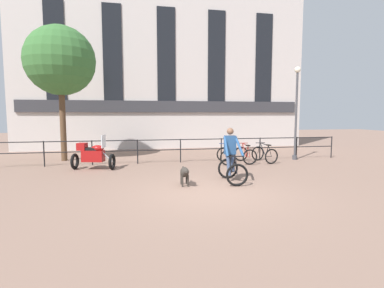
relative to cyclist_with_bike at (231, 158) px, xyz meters
The scene contains 11 objects.
ground_plane 1.73m from the cyclist_with_bike, 130.29° to the right, with size 60.00×60.00×0.00m, color #846656.
canal_railing 4.14m from the cyclist_with_bike, 104.03° to the left, with size 15.05×0.05×1.05m.
building_facade 10.77m from the cyclist_with_bike, 95.84° to the left, with size 18.00×0.72×10.26m.
cyclist_with_bike is the anchor object (origin of this frame).
dog 1.63m from the cyclist_with_bike, 167.95° to the right, with size 0.27×0.85×0.57m.
parked_motorcycle 5.49m from the cyclist_with_bike, 146.94° to the left, with size 1.70×0.99×1.35m.
parked_bicycle_near_lamp 3.50m from the cyclist_with_bike, 75.32° to the left, with size 0.81×1.19×0.86m.
parked_bicycle_mid_left 3.82m from the cyclist_with_bike, 62.10° to the left, with size 0.67×1.12×0.86m.
parked_bicycle_mid_right 4.32m from the cyclist_with_bike, 51.44° to the left, with size 0.84×1.21×0.86m.
street_lamp 6.08m from the cyclist_with_bike, 40.83° to the left, with size 0.28×0.28×4.31m.
tree_canalside_left 9.11m from the cyclist_with_bike, 138.10° to the left, with size 3.08×3.08×6.06m.
Camera 1 is at (-2.03, -7.80, 2.13)m, focal length 28.00 mm.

